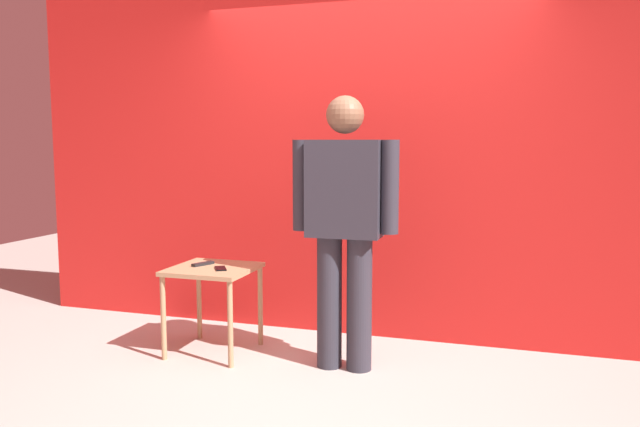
{
  "coord_description": "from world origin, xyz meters",
  "views": [
    {
      "loc": [
        1.13,
        -3.45,
        1.48
      ],
      "look_at": [
        -0.16,
        0.55,
        1.0
      ],
      "focal_mm": 35.49,
      "sensor_mm": 36.0,
      "label": 1
    }
  ],
  "objects_px": {
    "side_table": "(213,279)",
    "cell_phone": "(221,268)",
    "tv_remote": "(203,264)",
    "standing_person": "(345,218)"
  },
  "relations": [
    {
      "from": "tv_remote",
      "to": "side_table",
      "type": "bearing_deg",
      "value": 5.01
    },
    {
      "from": "cell_phone",
      "to": "tv_remote",
      "type": "relative_size",
      "value": 0.85
    },
    {
      "from": "side_table",
      "to": "standing_person",
      "type": "bearing_deg",
      "value": -1.46
    },
    {
      "from": "side_table",
      "to": "cell_phone",
      "type": "xyz_separation_m",
      "value": [
        0.09,
        -0.05,
        0.09
      ]
    },
    {
      "from": "cell_phone",
      "to": "standing_person",
      "type": "bearing_deg",
      "value": -30.18
    },
    {
      "from": "side_table",
      "to": "cell_phone",
      "type": "bearing_deg",
      "value": -31.33
    },
    {
      "from": "standing_person",
      "to": "side_table",
      "type": "relative_size",
      "value": 2.9
    },
    {
      "from": "side_table",
      "to": "tv_remote",
      "type": "height_order",
      "value": "tv_remote"
    },
    {
      "from": "side_table",
      "to": "tv_remote",
      "type": "relative_size",
      "value": 3.58
    },
    {
      "from": "standing_person",
      "to": "side_table",
      "type": "height_order",
      "value": "standing_person"
    }
  ]
}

